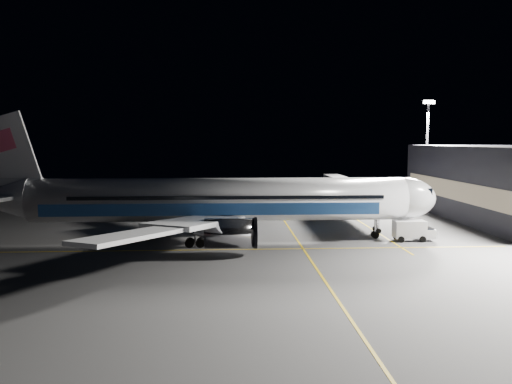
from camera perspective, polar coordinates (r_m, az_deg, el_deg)
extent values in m
plane|color=#4C4C4F|center=(65.65, -4.08, -5.46)|extent=(200.00, 200.00, 0.00)
cube|color=gold|center=(66.22, 4.64, -5.36)|extent=(0.25, 80.00, 0.01)
cube|color=gold|center=(59.78, -4.18, -6.60)|extent=(70.00, 0.25, 0.01)
cube|color=gold|center=(78.26, 12.41, -3.72)|extent=(0.25, 40.00, 0.01)
cylinder|color=silver|center=(64.81, -4.12, -0.86)|extent=(48.00, 5.60, 5.60)
ellipsoid|color=silver|center=(68.67, 16.34, -0.70)|extent=(8.96, 5.60, 5.60)
cube|color=black|center=(69.36, 18.15, 0.14)|extent=(2.20, 3.40, 0.90)
cube|color=#214F9B|center=(67.70, -4.91, -1.34)|extent=(42.24, 0.25, 1.50)
cube|color=#214F9B|center=(62.19, -5.08, -1.99)|extent=(42.24, 0.25, 1.50)
cube|color=silver|center=(73.03, -5.95, -1.37)|extent=(11.36, 15.23, 1.53)
cube|color=silver|center=(57.22, -6.76, -3.42)|extent=(11.36, 15.23, 1.53)
cube|color=silver|center=(85.70, -8.88, 0.27)|extent=(8.57, 13.22, 1.31)
cube|color=silver|center=(45.49, -14.12, -4.89)|extent=(8.57, 13.22, 1.31)
cube|color=silver|center=(75.77, -25.72, 0.01)|extent=(6.20, 9.67, 0.45)
cube|color=white|center=(69.96, -26.21, 4.14)|extent=(7.53, 0.40, 10.28)
cube|color=#E94F79|center=(70.26, -26.86, 5.26)|extent=(3.22, 0.55, 3.22)
cylinder|color=#B7B7BF|center=(74.08, -3.04, -2.14)|extent=(5.60, 3.40, 3.40)
cylinder|color=#B7B7BF|center=(56.31, -3.04, -4.73)|extent=(5.60, 3.40, 3.40)
cylinder|color=#9999A0|center=(68.18, 13.45, -4.11)|extent=(0.26, 0.26, 2.50)
cylinder|color=black|center=(68.32, 13.44, -4.77)|extent=(0.90, 0.70, 0.90)
cylinder|color=#9999A0|center=(69.76, -6.49, -3.76)|extent=(0.26, 0.26, 2.50)
cylinder|color=#9999A0|center=(61.32, -6.98, -5.11)|extent=(0.26, 0.26, 2.50)
cylinder|color=black|center=(69.89, -6.49, -4.32)|extent=(1.10, 1.60, 1.10)
cylinder|color=black|center=(61.46, -6.97, -5.76)|extent=(1.10, 1.60, 1.10)
cube|color=black|center=(90.49, 26.62, 0.91)|extent=(18.00, 40.00, 12.00)
cube|color=brown|center=(86.46, 21.37, 0.26)|extent=(0.15, 36.00, 3.00)
cube|color=#B2B2B7|center=(87.30, 10.73, 0.36)|extent=(3.00, 33.90, 2.80)
cube|color=#B2B2B7|center=(72.10, 13.72, -0.88)|extent=(3.60, 3.20, 3.40)
cylinder|color=#9999A0|center=(72.52, 13.66, -3.28)|extent=(0.70, 0.70, 3.10)
cylinder|color=black|center=(71.87, 13.84, -4.33)|extent=(0.70, 0.30, 0.70)
cylinder|color=black|center=(73.57, 13.43, -4.09)|extent=(0.70, 0.30, 0.70)
cylinder|color=#59595E|center=(103.88, 18.92, 4.01)|extent=(0.44, 0.44, 20.00)
cube|color=#59595E|center=(104.09, 19.11, 9.68)|extent=(2.40, 0.50, 0.80)
cube|color=white|center=(103.77, 19.19, 9.69)|extent=(2.20, 0.15, 0.60)
cube|color=white|center=(67.47, 17.12, -4.06)|extent=(4.00, 2.01, 2.20)
cube|color=white|center=(68.43, 19.00, -4.50)|extent=(1.60, 1.90, 1.20)
cube|color=black|center=(68.34, 19.01, -4.08)|extent=(1.20, 1.70, 0.50)
cylinder|color=black|center=(69.13, 17.89, -4.82)|extent=(0.80, 0.25, 0.80)
cylinder|color=black|center=(67.21, 18.52, -5.14)|extent=(0.80, 0.25, 0.80)
cylinder|color=black|center=(68.19, 15.68, -4.90)|extent=(0.80, 0.25, 0.80)
cylinder|color=black|center=(66.25, 16.26, -5.23)|extent=(0.80, 0.25, 0.80)
cube|color=black|center=(73.37, -3.03, -3.67)|extent=(2.55, 1.91, 1.05)
cube|color=black|center=(73.26, -3.03, -3.15)|extent=(1.14, 1.14, 0.57)
sphere|color=#FFF2CC|center=(72.55, -3.26, -3.78)|extent=(0.25, 0.25, 0.25)
sphere|color=#FFF2CC|center=(72.77, -2.53, -3.75)|extent=(0.25, 0.25, 0.25)
cylinder|color=black|center=(74.42, -2.53, -3.86)|extent=(0.60, 0.33, 0.57)
cylinder|color=black|center=(72.87, -2.23, -4.07)|extent=(0.60, 0.33, 0.57)
cylinder|color=black|center=(74.04, -3.82, -3.92)|extent=(0.60, 0.33, 0.57)
cylinder|color=black|center=(72.48, -3.54, -4.13)|extent=(0.60, 0.33, 0.57)
cone|color=orange|center=(70.61, -7.44, -4.43)|extent=(0.40, 0.40, 0.60)
cone|color=orange|center=(75.91, -2.14, -3.63)|extent=(0.44, 0.44, 0.66)
cone|color=orange|center=(79.44, -5.48, -3.27)|extent=(0.35, 0.35, 0.53)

